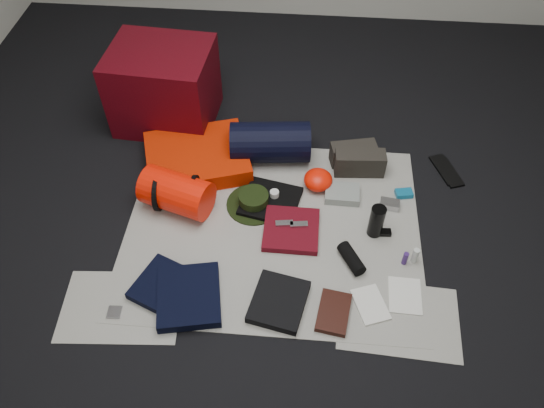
# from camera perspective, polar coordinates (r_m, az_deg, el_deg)

# --- Properties ---
(floor) EXTENTS (4.50, 4.50, 0.02)m
(floor) POSITION_cam_1_polar(r_m,az_deg,el_deg) (2.93, 0.10, -2.73)
(floor) COLOR black
(floor) RESTS_ON ground
(newspaper_mat) EXTENTS (1.60, 1.30, 0.01)m
(newspaper_mat) POSITION_cam_1_polar(r_m,az_deg,el_deg) (2.92, 0.10, -2.57)
(newspaper_mat) COLOR beige
(newspaper_mat) RESTS_ON floor
(newspaper_sheet_front_left) EXTENTS (0.61, 0.44, 0.00)m
(newspaper_sheet_front_left) POSITION_cam_1_polar(r_m,az_deg,el_deg) (2.75, -15.88, -10.54)
(newspaper_sheet_front_left) COLOR beige
(newspaper_sheet_front_left) RESTS_ON floor
(newspaper_sheet_front_right) EXTENTS (0.60, 0.43, 0.00)m
(newspaper_sheet_front_right) POSITION_cam_1_polar(r_m,az_deg,el_deg) (2.68, 13.43, -11.87)
(newspaper_sheet_front_right) COLOR beige
(newspaper_sheet_front_right) RESTS_ON floor
(red_cabinet) EXTENTS (0.64, 0.55, 0.51)m
(red_cabinet) POSITION_cam_1_polar(r_m,az_deg,el_deg) (3.48, -11.54, 12.27)
(red_cabinet) COLOR #4C050D
(red_cabinet) RESTS_ON floor
(sleeping_pad) EXTENTS (0.71, 0.64, 0.11)m
(sleeping_pad) POSITION_cam_1_polar(r_m,az_deg,el_deg) (3.23, -8.05, 4.96)
(sleeping_pad) COLOR red
(sleeping_pad) RESTS_ON newspaper_mat
(stuff_sack) EXTENTS (0.43, 0.33, 0.22)m
(stuff_sack) POSITION_cam_1_polar(r_m,az_deg,el_deg) (2.98, -10.22, 1.21)
(stuff_sack) COLOR #FF1704
(stuff_sack) RESTS_ON newspaper_mat
(sack_strap_left) EXTENTS (0.02, 0.22, 0.22)m
(sack_strap_left) POSITION_cam_1_polar(r_m,az_deg,el_deg) (3.00, -12.06, 1.27)
(sack_strap_left) COLOR black
(sack_strap_left) RESTS_ON newspaper_mat
(sack_strap_right) EXTENTS (0.03, 0.22, 0.22)m
(sack_strap_right) POSITION_cam_1_polar(r_m,az_deg,el_deg) (2.96, -8.33, 1.04)
(sack_strap_right) COLOR black
(sack_strap_right) RESTS_ON newspaper_mat
(navy_duffel) EXTENTS (0.50, 0.29, 0.25)m
(navy_duffel) POSITION_cam_1_polar(r_m,az_deg,el_deg) (3.20, -0.20, 6.64)
(navy_duffel) COLOR black
(navy_duffel) RESTS_ON newspaper_mat
(boonie_brim) EXTENTS (0.41, 0.41, 0.01)m
(boonie_brim) POSITION_cam_1_polar(r_m,az_deg,el_deg) (3.02, -1.97, -0.01)
(boonie_brim) COLOR black
(boonie_brim) RESTS_ON newspaper_mat
(boonie_crown) EXTENTS (0.17, 0.17, 0.07)m
(boonie_crown) POSITION_cam_1_polar(r_m,az_deg,el_deg) (2.99, -1.99, 0.51)
(boonie_crown) COLOR black
(boonie_crown) RESTS_ON boonie_brim
(hiking_boot_left) EXTENTS (0.29, 0.16, 0.14)m
(hiking_boot_left) POSITION_cam_1_polar(r_m,az_deg,el_deg) (3.25, 8.71, 5.41)
(hiking_boot_left) COLOR #2C2923
(hiking_boot_left) RESTS_ON newspaper_mat
(hiking_boot_right) EXTENTS (0.30, 0.13, 0.15)m
(hiking_boot_right) POSITION_cam_1_polar(r_m,az_deg,el_deg) (3.19, 9.41, 4.38)
(hiking_boot_right) COLOR #2C2923
(hiking_boot_right) RESTS_ON newspaper_mat
(flip_flop_left) EXTENTS (0.17, 0.26, 0.01)m
(flip_flop_left) POSITION_cam_1_polar(r_m,az_deg,el_deg) (3.36, 18.45, 3.24)
(flip_flop_left) COLOR black
(flip_flop_left) RESTS_ON floor
(flip_flop_right) EXTENTS (0.17, 0.27, 0.01)m
(flip_flop_right) POSITION_cam_1_polar(r_m,az_deg,el_deg) (3.37, 18.13, 3.52)
(flip_flop_right) COLOR black
(flip_flop_right) RESTS_ON floor
(trousers_navy_a) EXTENTS (0.33, 0.35, 0.04)m
(trousers_navy_a) POSITION_cam_1_polar(r_m,az_deg,el_deg) (2.73, -11.75, -8.52)
(trousers_navy_a) COLOR black
(trousers_navy_a) RESTS_ON newspaper_mat
(trousers_navy_b) EXTENTS (0.36, 0.40, 0.05)m
(trousers_navy_b) POSITION_cam_1_polar(r_m,az_deg,el_deg) (2.67, -8.92, -9.80)
(trousers_navy_b) COLOR black
(trousers_navy_b) RESTS_ON newspaper_mat
(trousers_charcoal) EXTENTS (0.31, 0.34, 0.05)m
(trousers_charcoal) POSITION_cam_1_polar(r_m,az_deg,el_deg) (2.63, 0.73, -10.46)
(trousers_charcoal) COLOR black
(trousers_charcoal) RESTS_ON newspaper_mat
(black_tshirt) EXTENTS (0.37, 0.35, 0.03)m
(black_tshirt) POSITION_cam_1_polar(r_m,az_deg,el_deg) (3.02, -0.16, 0.29)
(black_tshirt) COLOR black
(black_tshirt) RESTS_ON newspaper_mat
(red_shirt) EXTENTS (0.30, 0.30, 0.04)m
(red_shirt) POSITION_cam_1_polar(r_m,az_deg,el_deg) (2.88, 2.08, -2.79)
(red_shirt) COLOR #5A0914
(red_shirt) RESTS_ON newspaper_mat
(orange_stuff_sack) EXTENTS (0.20, 0.20, 0.11)m
(orange_stuff_sack) POSITION_cam_1_polar(r_m,az_deg,el_deg) (3.09, 4.98, 2.60)
(orange_stuff_sack) COLOR #FF1704
(orange_stuff_sack) RESTS_ON newspaper_mat
(first_aid_pouch) EXTENTS (0.20, 0.15, 0.05)m
(first_aid_pouch) POSITION_cam_1_polar(r_m,az_deg,el_deg) (3.07, 7.54, 1.11)
(first_aid_pouch) COLOR gray
(first_aid_pouch) RESTS_ON newspaper_mat
(water_bottle) EXTENTS (0.08, 0.08, 0.20)m
(water_bottle) POSITION_cam_1_polar(r_m,az_deg,el_deg) (2.87, 11.17, -1.83)
(water_bottle) COLOR black
(water_bottle) RESTS_ON newspaper_mat
(speaker) EXTENTS (0.15, 0.19, 0.07)m
(speaker) POSITION_cam_1_polar(r_m,az_deg,el_deg) (2.78, 8.54, -5.82)
(speaker) COLOR black
(speaker) RESTS_ON newspaper_mat
(compact_camera) EXTENTS (0.12, 0.08, 0.04)m
(compact_camera) POSITION_cam_1_polar(r_m,az_deg,el_deg) (3.07, 12.53, -0.03)
(compact_camera) COLOR #AAA9AE
(compact_camera) RESTS_ON newspaper_mat
(cyan_case) EXTENTS (0.11, 0.08, 0.03)m
(cyan_case) POSITION_cam_1_polar(r_m,az_deg,el_deg) (3.15, 14.00, 1.11)
(cyan_case) COLOR #0E6189
(cyan_case) RESTS_ON newspaper_mat
(toiletry_purple) EXTENTS (0.04, 0.04, 0.08)m
(toiletry_purple) POSITION_cam_1_polar(r_m,az_deg,el_deg) (2.83, 14.13, -5.69)
(toiletry_purple) COLOR #3B1F66
(toiletry_purple) RESTS_ON newspaper_mat
(toiletry_clear) EXTENTS (0.04, 0.04, 0.10)m
(toiletry_clear) POSITION_cam_1_polar(r_m,az_deg,el_deg) (2.84, 15.13, -5.37)
(toiletry_clear) COLOR silver
(toiletry_clear) RESTS_ON newspaper_mat
(paperback_book) EXTENTS (0.18, 0.25, 0.03)m
(paperback_book) POSITION_cam_1_polar(r_m,az_deg,el_deg) (2.62, 6.64, -11.50)
(paperback_book) COLOR black
(paperback_book) RESTS_ON newspaper_mat
(map_booklet) EXTENTS (0.20, 0.24, 0.01)m
(map_booklet) POSITION_cam_1_polar(r_m,az_deg,el_deg) (2.68, 10.54, -10.58)
(map_booklet) COLOR silver
(map_booklet) RESTS_ON newspaper_mat
(map_printout) EXTENTS (0.17, 0.21, 0.01)m
(map_printout) POSITION_cam_1_polar(r_m,az_deg,el_deg) (2.75, 14.11, -9.52)
(map_printout) COLOR silver
(map_printout) RESTS_ON newspaper_mat
(sunglasses) EXTENTS (0.11, 0.05, 0.03)m
(sunglasses) POSITION_cam_1_polar(r_m,az_deg,el_deg) (2.94, 11.68, -3.00)
(sunglasses) COLOR black
(sunglasses) RESTS_ON newspaper_mat
(key_cluster) EXTENTS (0.07, 0.07, 0.01)m
(key_cluster) POSITION_cam_1_polar(r_m,az_deg,el_deg) (2.73, -16.59, -11.09)
(key_cluster) COLOR #AAA9AE
(key_cluster) RESTS_ON newspaper_mat
(tape_roll) EXTENTS (0.05, 0.05, 0.04)m
(tape_roll) POSITION_cam_1_polar(r_m,az_deg,el_deg) (3.01, 0.27, 1.11)
(tape_roll) COLOR silver
(tape_roll) RESTS_ON black_tshirt
(energy_bar_a) EXTENTS (0.10, 0.05, 0.01)m
(energy_bar_a) POSITION_cam_1_polar(r_m,az_deg,el_deg) (2.87, 1.32, -2.09)
(energy_bar_a) COLOR #AAA9AE
(energy_bar_a) RESTS_ON red_shirt
(energy_bar_b) EXTENTS (0.10, 0.05, 0.01)m
(energy_bar_b) POSITION_cam_1_polar(r_m,az_deg,el_deg) (2.87, 2.92, -2.20)
(energy_bar_b) COLOR #AAA9AE
(energy_bar_b) RESTS_ON red_shirt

